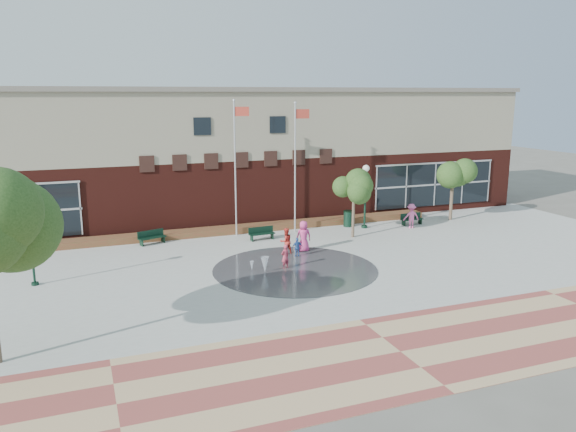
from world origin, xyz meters
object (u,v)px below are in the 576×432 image
object	(u,v)px
flagpole_right	(296,161)
trash_can	(348,219)
child_splash	(285,257)
flagpole_left	(236,161)
bench_left	(152,240)

from	to	relation	value
flagpole_right	trash_can	xyz separation A→B (m)	(3.85, 0.10, -4.09)
trash_can	child_splash	bearing A→B (deg)	-135.17
trash_can	child_splash	distance (m)	10.22
flagpole_right	flagpole_left	bearing A→B (deg)	175.53
flagpole_right	bench_left	distance (m)	10.12
flagpole_left	child_splash	size ratio (longest dim) A/B	6.57
flagpole_right	child_splash	bearing A→B (deg)	-114.05
flagpole_left	bench_left	world-z (taller)	flagpole_left
flagpole_left	flagpole_right	bearing A→B (deg)	3.77
flagpole_right	trash_can	world-z (taller)	flagpole_right
bench_left	flagpole_right	bearing A→B (deg)	-19.71
trash_can	child_splash	xyz separation A→B (m)	(-7.25, -7.20, 0.09)
flagpole_right	bench_left	world-z (taller)	flagpole_right
flagpole_right	bench_left	bearing A→B (deg)	-179.71
flagpole_left	bench_left	xyz separation A→B (m)	(-5.30, -0.21, -4.45)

